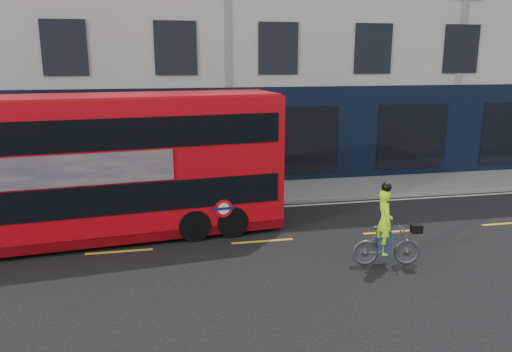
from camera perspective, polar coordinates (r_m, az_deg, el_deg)
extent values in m
plane|color=black|center=(13.12, 2.14, -9.77)|extent=(120.00, 120.00, 0.00)
cube|color=slate|center=(19.14, -2.39, -2.04)|extent=(60.00, 3.00, 0.12)
cube|color=slate|center=(17.71, -1.62, -3.30)|extent=(60.00, 0.12, 0.13)
cube|color=#BCB8B1|center=(24.99, -5.03, 18.77)|extent=(50.00, 10.00, 15.00)
cube|color=black|center=(20.15, -3.10, 4.39)|extent=(50.00, 0.08, 4.00)
cube|color=silver|center=(17.45, -1.46, -3.77)|extent=(58.00, 0.10, 0.01)
cube|color=red|center=(14.82, -17.26, 1.50)|extent=(10.43, 3.44, 3.68)
cube|color=#640408|center=(15.33, -16.74, -5.74)|extent=(10.43, 3.39, 0.28)
cube|color=black|center=(15.00, -17.04, -1.54)|extent=(10.03, 3.43, 0.84)
cube|color=black|center=(14.66, -17.51, 5.15)|extent=(10.03, 3.43, 0.84)
cube|color=#A50B12|center=(14.57, -17.77, 8.66)|extent=(10.22, 3.32, 0.07)
cube|color=black|center=(15.86, 1.82, -0.14)|extent=(0.27, 2.09, 0.84)
cube|color=black|center=(15.54, 1.86, 6.21)|extent=(0.27, 2.09, 0.84)
cube|color=gray|center=(13.67, -21.10, 0.53)|extent=(5.56, 0.65, 0.84)
cylinder|color=red|center=(14.37, -3.71, -3.73)|extent=(0.52, 0.08, 0.52)
cylinder|color=white|center=(14.37, -3.71, -3.74)|extent=(0.34, 0.06, 0.34)
cube|color=#0C1459|center=(14.36, -3.70, -3.74)|extent=(0.65, 0.09, 0.08)
cylinder|color=black|center=(15.68, -3.75, -4.03)|extent=(1.19, 2.46, 0.93)
cylinder|color=black|center=(15.47, -7.78, -4.38)|extent=(1.19, 2.46, 0.93)
imported|color=#4D5053|center=(13.16, 14.71, -7.69)|extent=(1.80, 0.75, 1.05)
imported|color=#B0F412|center=(12.92, 14.47, -5.09)|extent=(0.48, 0.65, 1.64)
cube|color=black|center=(13.24, 17.87, -5.75)|extent=(0.30, 0.25, 0.21)
cube|color=#1C2F4C|center=(13.09, 14.33, -7.31)|extent=(0.34, 0.40, 0.67)
sphere|color=black|center=(12.67, 14.70, -1.23)|extent=(0.25, 0.25, 0.25)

